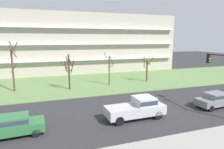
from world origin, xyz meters
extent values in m
plane|color=#2D2D30|center=(0.00, 0.00, 0.00)|extent=(160.00, 160.00, 0.00)
cube|color=#99968E|center=(0.00, -8.00, 0.07)|extent=(80.00, 4.00, 0.15)
cube|color=#66844C|center=(0.00, 14.00, 0.04)|extent=(80.00, 16.00, 0.08)
cube|color=#B2A899|center=(0.00, 28.08, 6.22)|extent=(39.01, 12.16, 12.43)
cube|color=white|center=(0.00, 21.55, 3.11)|extent=(37.45, 0.90, 0.24)
cube|color=white|center=(0.00, 21.55, 6.22)|extent=(37.45, 0.90, 0.24)
cube|color=white|center=(0.00, 21.55, 9.32)|extent=(37.45, 0.90, 0.24)
cylinder|color=#4C3828|center=(-13.41, 11.96, 2.93)|extent=(0.24, 0.24, 5.86)
cylinder|color=#4C3828|center=(-13.20, 11.65, 6.14)|extent=(0.77, 0.56, 1.52)
cylinder|color=#4C3828|center=(-13.13, 12.49, 5.82)|extent=(1.18, 0.69, 1.89)
cylinder|color=#4C3828|center=(-13.27, 12.32, 3.25)|extent=(0.83, 0.42, 1.22)
cylinder|color=#4C3828|center=(-13.17, 11.60, 5.53)|extent=(0.87, 0.63, 1.67)
cylinder|color=#4C3828|center=(-13.09, 11.68, 5.26)|extent=(0.71, 0.78, 1.24)
cylinder|color=#423023|center=(-6.08, 10.54, 2.52)|extent=(0.25, 0.25, 5.04)
cylinder|color=#423023|center=(-6.57, 9.86, 3.48)|extent=(1.48, 1.10, 1.37)
cylinder|color=#423023|center=(-6.56, 10.54, 3.46)|extent=(0.12, 1.03, 1.35)
cylinder|color=#423023|center=(-6.44, 10.46, 3.22)|extent=(0.30, 0.83, 1.27)
cylinder|color=#423023|center=(-6.29, 10.39, 4.21)|extent=(0.46, 0.56, 1.15)
cylinder|color=#423023|center=(-5.81, 10.33, 3.79)|extent=(0.57, 0.70, 1.32)
cylinder|color=#423023|center=(-5.57, 10.66, 3.35)|extent=(0.36, 1.15, 1.97)
cylinder|color=brown|center=(0.19, 11.38, 2.30)|extent=(0.21, 0.21, 4.60)
cylinder|color=brown|center=(0.51, 11.03, 3.69)|extent=(0.83, 0.78, 1.56)
cylinder|color=brown|center=(-0.42, 11.35, 4.72)|extent=(0.17, 1.28, 0.93)
cylinder|color=brown|center=(0.42, 11.68, 2.89)|extent=(0.69, 0.57, 0.45)
cylinder|color=brown|center=(7.01, 11.74, 1.83)|extent=(0.28, 0.28, 3.67)
cylinder|color=brown|center=(6.71, 11.25, 3.69)|extent=(1.12, 0.77, 1.48)
cylinder|color=brown|center=(6.47, 11.33, 3.57)|extent=(0.95, 1.19, 0.79)
cylinder|color=brown|center=(6.71, 11.60, 3.35)|extent=(0.43, 0.74, 0.88)
cylinder|color=brown|center=(7.66, 11.94, 3.36)|extent=(0.57, 1.43, 1.66)
cylinder|color=brown|center=(6.58, 11.96, 3.22)|extent=(0.61, 1.01, 1.49)
cube|color=#2D6B3D|center=(-11.77, -2.00, 0.67)|extent=(4.49, 2.04, 0.70)
cube|color=#2D6B3D|center=(-11.77, -2.00, 1.29)|extent=(2.29, 1.77, 0.55)
cube|color=#2D3847|center=(-11.77, -2.00, 1.29)|extent=(2.24, 1.81, 0.30)
cylinder|color=black|center=(-10.27, -1.13, 0.32)|extent=(0.65, 0.25, 0.64)
cylinder|color=black|center=(-10.19, -2.71, 0.32)|extent=(0.65, 0.25, 0.64)
cube|color=#B7BABF|center=(-1.80, -2.00, 0.82)|extent=(5.43, 2.09, 0.85)
cube|color=#B7BABF|center=(-0.90, -1.98, 1.60)|extent=(1.83, 1.87, 0.70)
cube|color=#2D3847|center=(-0.90, -1.98, 1.60)|extent=(1.80, 1.91, 0.38)
cylinder|color=black|center=(0.07, -1.08, 0.40)|extent=(0.80, 0.23, 0.80)
cylinder|color=black|center=(0.11, -2.86, 0.40)|extent=(0.80, 0.23, 0.80)
cylinder|color=black|center=(-3.71, -1.14, 0.40)|extent=(0.80, 0.23, 0.80)
cylinder|color=black|center=(-3.67, -2.92, 0.40)|extent=(0.80, 0.23, 0.80)
cube|color=slate|center=(7.66, -2.00, 0.67)|extent=(4.49, 2.03, 0.70)
cube|color=slate|center=(7.66, -2.00, 1.29)|extent=(2.28, 1.77, 0.55)
cube|color=#2D3847|center=(7.66, -2.00, 1.29)|extent=(2.24, 1.80, 0.30)
cylinder|color=black|center=(9.15, -1.13, 0.32)|extent=(0.65, 0.25, 0.64)
cylinder|color=black|center=(6.08, -1.29, 0.32)|extent=(0.65, 0.25, 0.64)
cylinder|color=black|center=(6.16, -2.87, 0.32)|extent=(0.65, 0.25, 0.64)
cube|color=black|center=(7.26, -0.93, 5.07)|extent=(0.28, 0.28, 0.90)
sphere|color=red|center=(7.26, -1.08, 5.37)|extent=(0.20, 0.20, 0.20)
sphere|color=#F2A519|center=(7.26, -1.08, 5.09)|extent=(0.20, 0.20, 0.20)
sphere|color=green|center=(7.26, -1.08, 4.81)|extent=(0.20, 0.20, 0.20)
camera|label=1|loc=(-9.32, -17.31, 7.11)|focal=31.52mm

